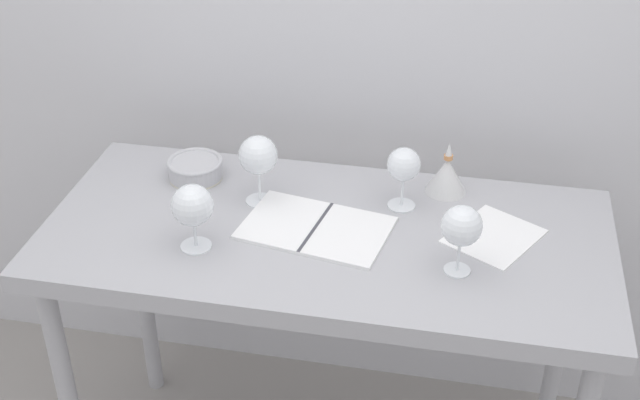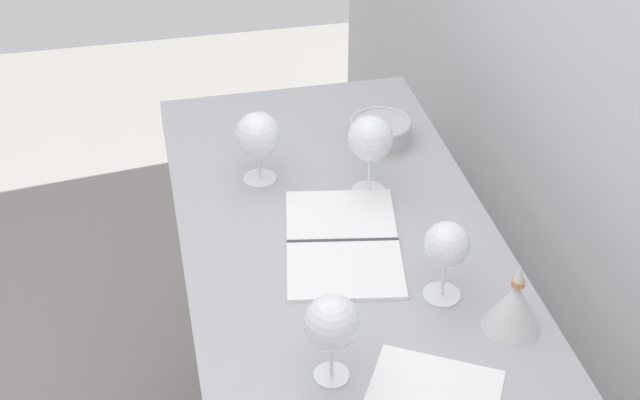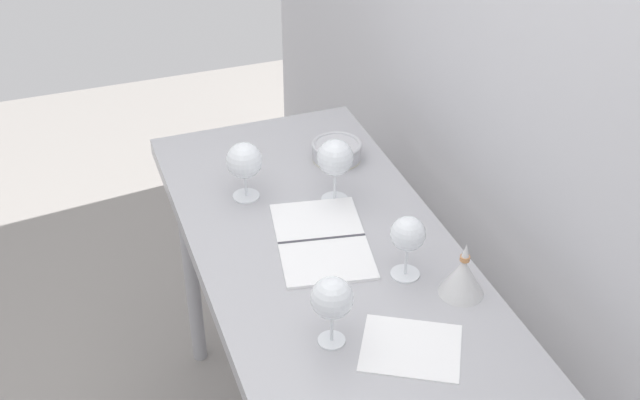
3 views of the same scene
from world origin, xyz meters
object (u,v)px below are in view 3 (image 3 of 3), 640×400
at_px(wine_glass_near_left, 244,162).
at_px(tasting_bowl, 337,150).
at_px(tasting_sheet_upper, 411,348).
at_px(wine_glass_near_right, 332,300).
at_px(wine_glass_far_right, 408,236).
at_px(decanter_funnel, 463,276).
at_px(open_notebook, 322,240).
at_px(wine_glass_far_left, 335,159).

bearing_deg(wine_glass_near_left, tasting_bowl, 108.38).
bearing_deg(tasting_bowl, tasting_sheet_upper, -9.02).
height_order(wine_glass_near_right, wine_glass_far_right, wine_glass_near_right).
xyz_separation_m(wine_glass_far_right, decanter_funnel, (0.11, 0.10, -0.07)).
distance_m(open_notebook, tasting_sheet_upper, 0.44).
bearing_deg(tasting_sheet_upper, open_notebook, -143.37).
relative_size(wine_glass_far_left, tasting_sheet_upper, 0.87).
bearing_deg(tasting_bowl, decanter_funnel, 5.45).
bearing_deg(open_notebook, tasting_sheet_upper, 17.10).
bearing_deg(tasting_sheet_upper, decanter_funnel, 154.20).
bearing_deg(decanter_funnel, wine_glass_far_right, -137.47).
distance_m(open_notebook, decanter_funnel, 0.39).
xyz_separation_m(wine_glass_far_left, tasting_sheet_upper, (0.60, -0.05, -0.13)).
height_order(open_notebook, tasting_sheet_upper, open_notebook).
distance_m(wine_glass_far_left, tasting_sheet_upper, 0.62).
distance_m(wine_glass_far_left, decanter_funnel, 0.50).
xyz_separation_m(tasting_sheet_upper, decanter_funnel, (-0.13, 0.19, 0.05)).
bearing_deg(decanter_funnel, wine_glass_near_right, -81.62).
relative_size(tasting_sheet_upper, tasting_bowl, 1.44).
bearing_deg(wine_glass_far_right, open_notebook, -143.02).
height_order(wine_glass_near_right, decanter_funnel, wine_glass_near_right).
bearing_deg(wine_glass_near_right, wine_glass_far_left, 158.78).
bearing_deg(wine_glass_far_right, tasting_sheet_upper, -21.62).
bearing_deg(wine_glass_far_right, decanter_funnel, 42.53).
bearing_deg(wine_glass_near_right, wine_glass_far_right, 122.11).
xyz_separation_m(wine_glass_far_right, tasting_bowl, (-0.56, 0.03, -0.09)).
relative_size(open_notebook, tasting_bowl, 2.60).
xyz_separation_m(wine_glass_far_left, open_notebook, (0.17, -0.10, -0.13)).
height_order(tasting_sheet_upper, tasting_bowl, tasting_bowl).
xyz_separation_m(wine_glass_near_right, wine_glass_far_right, (-0.16, 0.25, -0.00)).
bearing_deg(tasting_bowl, wine_glass_far_right, -3.36).
relative_size(wine_glass_near_right, tasting_sheet_upper, 0.79).
bearing_deg(wine_glass_far_left, wine_glass_far_right, 7.60).
xyz_separation_m(open_notebook, decanter_funnel, (0.30, 0.24, 0.05)).
height_order(wine_glass_far_right, tasting_sheet_upper, wine_glass_far_right).
relative_size(wine_glass_far_left, wine_glass_near_left, 1.12).
xyz_separation_m(wine_glass_near_left, open_notebook, (0.27, 0.13, -0.11)).
relative_size(wine_glass_near_right, open_notebook, 0.44).
bearing_deg(wine_glass_near_right, open_notebook, 163.63).
xyz_separation_m(wine_glass_near_left, wine_glass_near_right, (0.62, 0.02, 0.01)).
bearing_deg(wine_glass_far_right, wine_glass_near_right, -57.89).
distance_m(wine_glass_far_left, wine_glass_near_left, 0.25).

